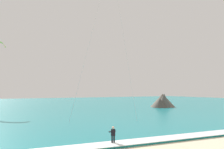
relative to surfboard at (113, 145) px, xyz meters
The scene contains 5 objects.
sea 58.96m from the surfboard, 84.47° to the left, with size 200.00×120.00×0.20m, color teal.
surf_foam 5.69m from the surfboard, ahead, with size 200.00×2.33×0.04m, color white.
surfboard is the anchor object (origin of this frame).
kitesurfer 0.91m from the surfboard, 87.47° to the left, with size 0.55×0.53×1.69m.
headland_right 49.34m from the surfboard, 46.80° to the left, with size 7.96×7.54×3.71m.
Camera 1 is at (-17.16, -8.43, 5.02)m, focal length 43.93 mm.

